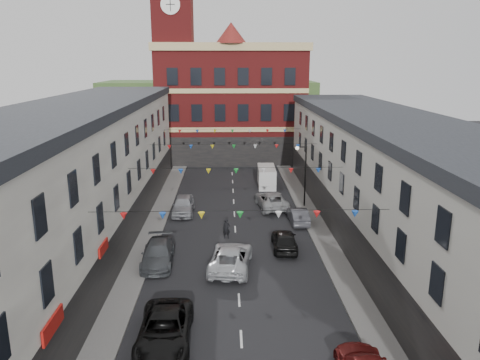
{
  "coord_description": "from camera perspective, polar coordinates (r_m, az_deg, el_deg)",
  "views": [
    {
      "loc": [
        -0.67,
        -29.0,
        13.69
      ],
      "look_at": [
        0.45,
        9.47,
        3.9
      ],
      "focal_mm": 35.0,
      "sensor_mm": 36.0,
      "label": 1
    }
  ],
  "objects": [
    {
      "name": "moving_car",
      "position": [
        32.12,
        -1.14,
        -9.41
      ],
      "size": [
        3.31,
        5.97,
        1.58
      ],
      "primitive_type": "imported",
      "rotation": [
        0.0,
        0.0,
        3.02
      ],
      "color": "silver",
      "rests_on": "ground"
    },
    {
      "name": "pavement_left",
      "position": [
        34.43,
        -12.11,
        -9.36
      ],
      "size": [
        1.8,
        64.0,
        0.15
      ],
      "primitive_type": "cube",
      "color": "#605E5B",
      "rests_on": "ground"
    },
    {
      "name": "pedestrian",
      "position": [
        37.25,
        -1.65,
        -5.98
      ],
      "size": [
        0.62,
        0.44,
        1.61
      ],
      "primitive_type": "imported",
      "rotation": [
        0.0,
        0.0,
        0.09
      ],
      "color": "black",
      "rests_on": "ground"
    },
    {
      "name": "ground",
      "position": [
        32.08,
        -0.31,
        -10.99
      ],
      "size": [
        160.0,
        160.0,
        0.0
      ],
      "primitive_type": "plane",
      "color": "black",
      "rests_on": "ground"
    },
    {
      "name": "white_van",
      "position": [
        52.74,
        3.25,
        0.42
      ],
      "size": [
        2.01,
        4.93,
        2.16
      ],
      "primitive_type": "cube",
      "rotation": [
        0.0,
        0.0,
        -0.03
      ],
      "color": "silver",
      "rests_on": "ground"
    },
    {
      "name": "terrace_right",
      "position": [
        33.66,
        20.12,
        -1.85
      ],
      "size": [
        8.4,
        56.0,
        9.7
      ],
      "color": "#B4B2A8",
      "rests_on": "ground"
    },
    {
      "name": "pavement_right",
      "position": [
        34.7,
        11.22,
        -9.12
      ],
      "size": [
        1.8,
        64.0,
        0.15
      ],
      "primitive_type": "cube",
      "color": "#605E5B",
      "rests_on": "ground"
    },
    {
      "name": "car_left_d",
      "position": [
        33.29,
        -9.99,
        -8.83
      ],
      "size": [
        2.32,
        5.25,
        1.5
      ],
      "primitive_type": "imported",
      "rotation": [
        0.0,
        0.0,
        0.04
      ],
      "color": "#44484C",
      "rests_on": "ground"
    },
    {
      "name": "terrace_left",
      "position": [
        33.06,
        -21.24,
        -1.33
      ],
      "size": [
        8.4,
        56.0,
        10.7
      ],
      "color": "#BDB6AB",
      "rests_on": "ground"
    },
    {
      "name": "car_right_e",
      "position": [
        41.09,
        7.08,
        -4.3
      ],
      "size": [
        1.57,
        4.18,
        1.36
      ],
      "primitive_type": "imported",
      "rotation": [
        0.0,
        0.0,
        3.17
      ],
      "color": "#494A51",
      "rests_on": "ground"
    },
    {
      "name": "car_right_f",
      "position": [
        44.93,
        3.87,
        -2.47
      ],
      "size": [
        3.2,
        5.84,
        1.55
      ],
      "primitive_type": "imported",
      "rotation": [
        0.0,
        0.0,
        3.26
      ],
      "color": "#9A9C9E",
      "rests_on": "ground"
    },
    {
      "name": "car_left_e",
      "position": [
        43.52,
        -6.93,
        -3.04
      ],
      "size": [
        1.94,
        4.82,
        1.64
      ],
      "primitive_type": "imported",
      "rotation": [
        0.0,
        0.0,
        0.0
      ],
      "color": "#93959B",
      "rests_on": "ground"
    },
    {
      "name": "civic_building",
      "position": [
        67.18,
        -1.1,
        9.53
      ],
      "size": [
        20.6,
        13.3,
        18.5
      ],
      "color": "maroon",
      "rests_on": "ground"
    },
    {
      "name": "distant_hill",
      "position": [
        91.47,
        -3.79,
        8.79
      ],
      "size": [
        40.0,
        14.0,
        10.0
      ],
      "primitive_type": "cube",
      "color": "#315226",
      "rests_on": "ground"
    },
    {
      "name": "car_right_d",
      "position": [
        35.29,
        5.45,
        -7.3
      ],
      "size": [
        1.92,
        4.48,
        1.51
      ],
      "primitive_type": "imported",
      "rotation": [
        0.0,
        0.0,
        3.11
      ],
      "color": "black",
      "rests_on": "ground"
    },
    {
      "name": "car_left_c",
      "position": [
        24.6,
        -9.16,
        -17.59
      ],
      "size": [
        2.67,
        5.66,
        1.56
      ],
      "primitive_type": "imported",
      "rotation": [
        0.0,
        0.0,
        0.01
      ],
      "color": "black",
      "rests_on": "ground"
    },
    {
      "name": "street_lamp",
      "position": [
        44.69,
        7.68,
        1.49
      ],
      "size": [
        1.1,
        0.36,
        6.0
      ],
      "color": "black",
      "rests_on": "ground"
    },
    {
      "name": "clock_tower",
      "position": [
        64.37,
        -8.04,
        15.25
      ],
      "size": [
        5.6,
        5.6,
        30.0
      ],
      "color": "maroon",
      "rests_on": "ground"
    }
  ]
}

